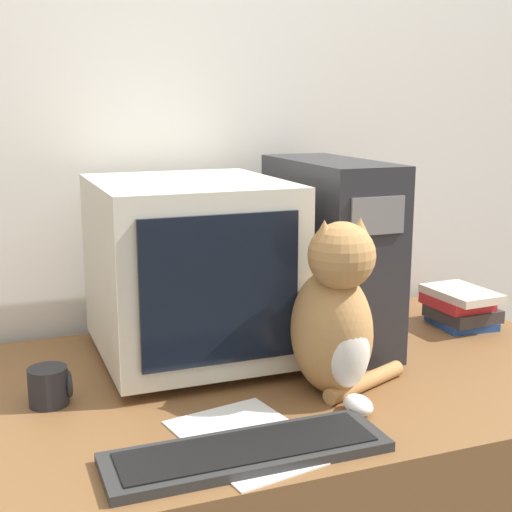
# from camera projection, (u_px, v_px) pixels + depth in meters

# --- Properties ---
(wall_back) EXTENTS (7.00, 0.05, 2.50)m
(wall_back) POSITION_uv_depth(u_px,v_px,m) (188.00, 133.00, 1.93)
(wall_back) COLOR silver
(wall_back) RESTS_ON ground_plane
(crt_monitor) EXTENTS (0.42, 0.48, 0.42)m
(crt_monitor) POSITION_uv_depth(u_px,v_px,m) (189.00, 268.00, 1.65)
(crt_monitor) COLOR beige
(crt_monitor) RESTS_ON desk
(computer_tower) EXTENTS (0.18, 0.46, 0.46)m
(computer_tower) POSITION_uv_depth(u_px,v_px,m) (329.00, 252.00, 1.77)
(computer_tower) COLOR #28282D
(computer_tower) RESTS_ON desk
(keyboard) EXTENTS (0.50, 0.15, 0.02)m
(keyboard) POSITION_uv_depth(u_px,v_px,m) (247.00, 452.00, 1.22)
(keyboard) COLOR #2D2D2D
(keyboard) RESTS_ON desk
(cat) EXTENTS (0.27, 0.26, 0.37)m
(cat) POSITION_uv_depth(u_px,v_px,m) (335.00, 319.00, 1.46)
(cat) COLOR #B7844C
(cat) RESTS_ON desk
(book_stack) EXTENTS (0.16, 0.20, 0.10)m
(book_stack) POSITION_uv_depth(u_px,v_px,m) (461.00, 307.00, 1.92)
(book_stack) COLOR #234793
(book_stack) RESTS_ON desk
(pen) EXTENTS (0.16, 0.05, 0.01)m
(pen) POSITION_uv_depth(u_px,v_px,m) (149.00, 452.00, 1.23)
(pen) COLOR maroon
(pen) RESTS_ON desk
(paper_sheet) EXTENTS (0.26, 0.33, 0.00)m
(paper_sheet) POSITION_uv_depth(u_px,v_px,m) (249.00, 439.00, 1.28)
(paper_sheet) COLOR white
(paper_sheet) RESTS_ON desk
(mug) EXTENTS (0.09, 0.08, 0.08)m
(mug) POSITION_uv_depth(u_px,v_px,m) (50.00, 386.00, 1.43)
(mug) COLOR #232328
(mug) RESTS_ON desk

